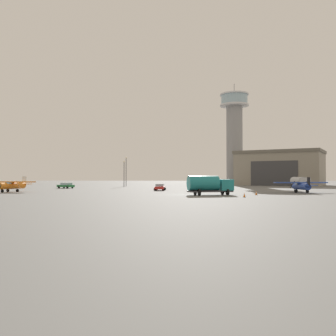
{
  "coord_description": "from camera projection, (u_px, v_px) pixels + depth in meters",
  "views": [
    {
      "loc": [
        2.12,
        -57.99,
        2.91
      ],
      "look_at": [
        -3.68,
        29.12,
        5.03
      ],
      "focal_mm": 38.36,
      "sensor_mm": 36.0,
      "label": 1
    }
  ],
  "objects": [
    {
      "name": "ground_plane",
      "position": [
        179.0,
        195.0,
        57.92
      ],
      "size": [
        400.0,
        400.0,
        0.0
      ],
      "primitive_type": "plane",
      "color": "#60605E"
    },
    {
      "name": "control_tower",
      "position": [
        234.0,
        131.0,
        136.92
      ],
      "size": [
        10.88,
        10.88,
        38.59
      ],
      "color": "gray",
      "rests_on": "ground_plane"
    },
    {
      "name": "hangar",
      "position": [
        280.0,
        168.0,
        121.81
      ],
      "size": [
        32.78,
        28.55,
        11.6
      ],
      "rotation": [
        0.0,
        0.0,
        -2.02
      ],
      "color": "gray",
      "rests_on": "ground_plane"
    },
    {
      "name": "airplane_orange",
      "position": [
        12.0,
        185.0,
        67.53
      ],
      "size": [
        10.12,
        7.9,
        2.98
      ],
      "rotation": [
        0.0,
        0.0,
        4.47
      ],
      "color": "orange",
      "rests_on": "ground_plane"
    },
    {
      "name": "airplane_blue",
      "position": [
        301.0,
        186.0,
        64.51
      ],
      "size": [
        9.6,
        7.52,
        2.82
      ],
      "rotation": [
        0.0,
        0.0,
        1.67
      ],
      "color": "#2847A8",
      "rests_on": "ground_plane"
    },
    {
      "name": "truck_fuel_tanker_teal",
      "position": [
        209.0,
        184.0,
        56.47
      ],
      "size": [
        7.46,
        4.43,
        3.04
      ],
      "rotation": [
        0.0,
        0.0,
        0.28
      ],
      "color": "#38383D",
      "rests_on": "ground_plane"
    },
    {
      "name": "truck_fuel_tanker_silver",
      "position": [
        300.0,
        181.0,
        95.7
      ],
      "size": [
        4.14,
        6.55,
        2.86
      ],
      "rotation": [
        0.0,
        0.0,
        5.01
      ],
      "color": "#38383D",
      "rests_on": "ground_plane"
    },
    {
      "name": "car_green",
      "position": [
        66.0,
        185.0,
        89.7
      ],
      "size": [
        4.71,
        3.53,
        1.37
      ],
      "rotation": [
        0.0,
        0.0,
        2.7
      ],
      "color": "#287A42",
      "rests_on": "ground_plane"
    },
    {
      "name": "car_red",
      "position": [
        160.0,
        187.0,
        75.43
      ],
      "size": [
        2.38,
        4.35,
        1.37
      ],
      "rotation": [
        0.0,
        0.0,
        4.71
      ],
      "color": "red",
      "rests_on": "ground_plane"
    },
    {
      "name": "light_post_west",
      "position": [
        124.0,
        171.0,
        102.28
      ],
      "size": [
        0.44,
        0.44,
        7.45
      ],
      "color": "#38383D",
      "rests_on": "ground_plane"
    },
    {
      "name": "light_post_east",
      "position": [
        126.0,
        169.0,
        108.72
      ],
      "size": [
        0.44,
        0.44,
        8.86
      ],
      "color": "#38383D",
      "rests_on": "ground_plane"
    },
    {
      "name": "traffic_cone_near_left",
      "position": [
        244.0,
        195.0,
        50.78
      ],
      "size": [
        0.36,
        0.36,
        0.62
      ],
      "color": "black",
      "rests_on": "ground_plane"
    },
    {
      "name": "traffic_cone_near_right",
      "position": [
        256.0,
        193.0,
        57.05
      ],
      "size": [
        0.36,
        0.36,
        0.65
      ],
      "color": "black",
      "rests_on": "ground_plane"
    }
  ]
}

